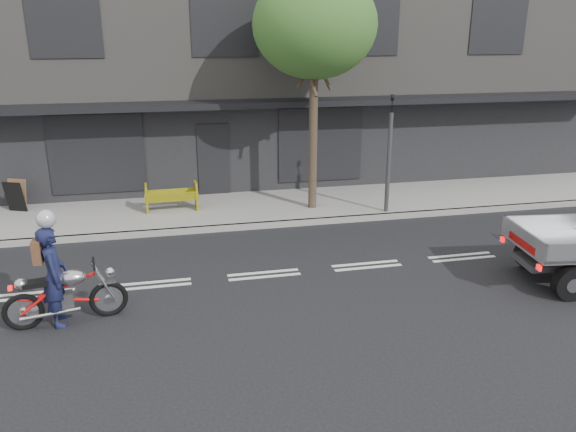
# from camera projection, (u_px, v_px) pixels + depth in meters

# --- Properties ---
(ground) EXTENTS (80.00, 80.00, 0.00)m
(ground) POSITION_uv_depth(u_px,v_px,m) (264.00, 275.00, 12.43)
(ground) COLOR black
(ground) RESTS_ON ground
(sidewalk) EXTENTS (32.00, 3.20, 0.15)m
(sidewalk) POSITION_uv_depth(u_px,v_px,m) (237.00, 209.00, 16.77)
(sidewalk) COLOR gray
(sidewalk) RESTS_ON ground
(kerb) EXTENTS (32.00, 0.20, 0.15)m
(kerb) POSITION_uv_depth(u_px,v_px,m) (244.00, 226.00, 15.28)
(kerb) COLOR gray
(kerb) RESTS_ON ground
(building_main) EXTENTS (26.00, 10.00, 8.00)m
(building_main) POSITION_uv_depth(u_px,v_px,m) (212.00, 62.00, 21.66)
(building_main) COLOR slate
(building_main) RESTS_ON ground
(street_tree) EXTENTS (3.40, 3.40, 6.74)m
(street_tree) POSITION_uv_depth(u_px,v_px,m) (315.00, 26.00, 15.12)
(street_tree) COLOR #382B21
(street_tree) RESTS_ON ground
(traffic_light_pole) EXTENTS (0.12, 0.12, 3.50)m
(traffic_light_pole) POSITION_uv_depth(u_px,v_px,m) (389.00, 161.00, 15.87)
(traffic_light_pole) COLOR #2D2D30
(traffic_light_pole) RESTS_ON ground
(motorcycle) EXTENTS (2.18, 0.63, 1.13)m
(motorcycle) POSITION_uv_depth(u_px,v_px,m) (66.00, 294.00, 10.24)
(motorcycle) COLOR black
(motorcycle) RESTS_ON ground
(rider) EXTENTS (0.55, 0.75, 1.88)m
(rider) POSITION_uv_depth(u_px,v_px,m) (54.00, 276.00, 10.10)
(rider) COLOR #15193B
(rider) RESTS_ON ground
(construction_barrier) EXTENTS (1.54, 0.65, 0.85)m
(construction_barrier) POSITION_uv_depth(u_px,v_px,m) (172.00, 198.00, 16.09)
(construction_barrier) COLOR yellow
(construction_barrier) RESTS_ON sidewalk
(sandwich_board) EXTENTS (0.68, 0.58, 0.90)m
(sandwich_board) POSITION_uv_depth(u_px,v_px,m) (15.00, 197.00, 16.14)
(sandwich_board) COLOR black
(sandwich_board) RESTS_ON sidewalk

